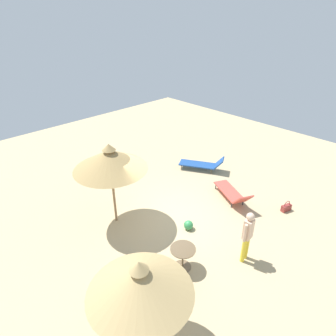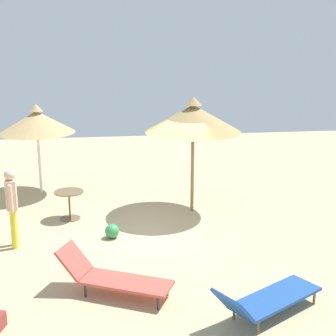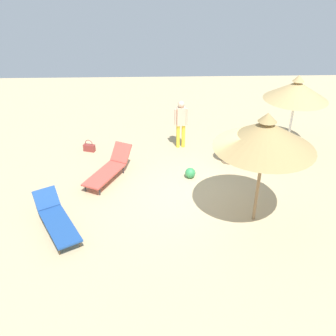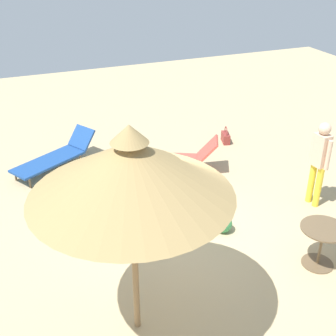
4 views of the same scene
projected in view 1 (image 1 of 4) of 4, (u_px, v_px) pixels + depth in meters
name	position (u px, v px, depth m)	size (l,w,h in m)	color
ground	(162.00, 219.00, 10.77)	(24.00, 24.00, 0.10)	tan
parasol_umbrella_center	(140.00, 281.00, 5.61)	(2.19, 2.19, 2.70)	white
parasol_umbrella_far_left	(110.00, 160.00, 9.42)	(2.49, 2.49, 3.08)	olive
lounge_chair_edge	(233.00, 193.00, 11.56)	(2.15, 1.48, 0.82)	#CC4C3F
lounge_chair_back	(202.00, 164.00, 13.83)	(2.13, 1.59, 0.73)	#1E478C
person_standing_front	(248.00, 234.00, 8.47)	(0.25, 0.48, 1.78)	yellow
handbag	(286.00, 208.00, 11.06)	(0.28, 0.44, 0.45)	maroon
side_table_round	(183.00, 254.00, 8.44)	(0.75, 0.75, 0.74)	brown
beach_ball	(188.00, 225.00, 10.13)	(0.34, 0.34, 0.34)	#338C4C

